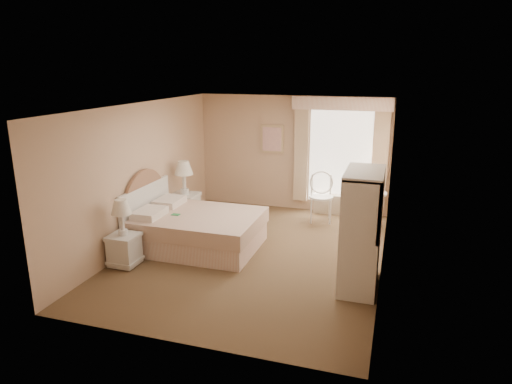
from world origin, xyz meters
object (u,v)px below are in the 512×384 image
(round_table, at_px, (369,203))
(armoire, at_px, (361,240))
(cafe_chair, at_px, (321,192))
(nightstand_far, at_px, (185,200))
(nightstand_near, at_px, (124,241))
(bed, at_px, (193,228))

(round_table, xyz_separation_m, armoire, (0.06, -2.75, 0.25))
(cafe_chair, height_order, armoire, armoire)
(nightstand_far, height_order, armoire, armoire)
(round_table, bearing_deg, nightstand_far, -165.09)
(cafe_chair, distance_m, armoire, 2.97)
(nightstand_far, bearing_deg, armoire, -26.15)
(nightstand_near, bearing_deg, cafe_chair, 50.65)
(armoire, bearing_deg, nightstand_near, -173.59)
(nightstand_near, relative_size, armoire, 0.63)
(nightstand_near, distance_m, nightstand_far, 2.20)
(bed, distance_m, nightstand_near, 1.28)
(nightstand_far, distance_m, cafe_chair, 2.79)
(bed, relative_size, cafe_chair, 2.07)
(round_table, bearing_deg, cafe_chair, 178.44)
(bed, height_order, nightstand_far, bed)
(round_table, height_order, cafe_chair, cafe_chair)
(round_table, bearing_deg, bed, -143.78)
(bed, xyz_separation_m, armoire, (2.93, -0.65, 0.37))
(nightstand_near, distance_m, round_table, 4.78)
(bed, distance_m, round_table, 3.56)
(nightstand_near, xyz_separation_m, cafe_chair, (2.61, 3.19, 0.18))
(bed, xyz_separation_m, round_table, (2.87, 2.10, 0.11))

